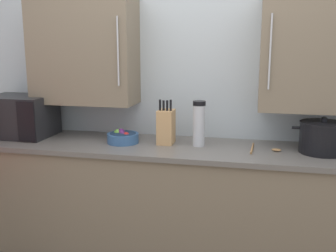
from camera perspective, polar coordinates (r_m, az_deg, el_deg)
The scene contains 8 objects.
back_wall_tiled at distance 2.96m, azimuth 4.36°, elevation 7.77°, with size 3.97×0.44×2.69m.
counter_unit at distance 2.90m, azimuth 3.17°, elevation -11.76°, with size 3.47×0.63×0.91m.
microwave_oven at distance 3.26m, azimuth -21.30°, elevation 1.37°, with size 0.61×0.73×0.31m.
thermos_flask at distance 2.73m, azimuth 4.54°, elevation 0.37°, with size 0.09×0.09×0.32m.
fruit_bowl at distance 2.86m, azimuth -6.61°, elevation -1.62°, with size 0.23×0.23×0.10m.
wooden_spoon at distance 2.72m, azimuth 13.76°, elevation -3.28°, with size 0.21×0.26×0.02m.
stock_pot at distance 2.75m, azimuth 21.63°, elevation -1.57°, with size 0.39×0.30×0.24m.
knife_block at distance 2.80m, azimuth -0.28°, elevation -0.07°, with size 0.11×0.15×0.32m.
Camera 1 is at (0.43, -1.93, 1.61)m, focal length 41.75 mm.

